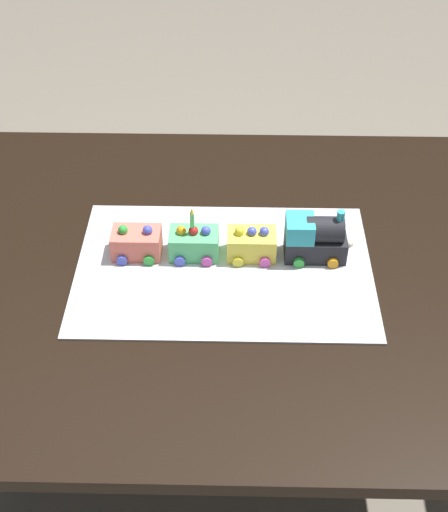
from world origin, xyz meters
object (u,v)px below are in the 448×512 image
(cake_car_gondola_mint_green, at_px, (194,243))
(cake_car_caboose_coral, at_px, (137,242))
(birthday_candle, at_px, (192,218))
(cake_locomotive, at_px, (315,238))
(cake_car_tanker_lemon, at_px, (251,244))
(dining_table, at_px, (203,300))

(cake_car_gondola_mint_green, xyz_separation_m, cake_car_caboose_coral, (0.12, 0.00, -0.00))
(cake_car_caboose_coral, bearing_deg, birthday_candle, 180.00)
(cake_locomotive, distance_m, cake_car_tanker_lemon, 0.13)
(cake_car_gondola_mint_green, xyz_separation_m, birthday_candle, (0.00, 0.00, 0.07))
(dining_table, xyz_separation_m, cake_car_tanker_lemon, (-0.10, -0.03, 0.14))
(cake_car_tanker_lemon, relative_size, cake_car_caboose_coral, 1.00)
(dining_table, bearing_deg, cake_car_gondola_mint_green, -57.29)
(cake_locomotive, distance_m, cake_car_caboose_coral, 0.37)
(cake_car_tanker_lemon, relative_size, birthday_candle, 2.12)
(cake_car_caboose_coral, xyz_separation_m, birthday_candle, (-0.12, 0.00, 0.07))
(cake_locomotive, height_order, cake_car_gondola_mint_green, cake_locomotive)
(cake_car_caboose_coral, distance_m, birthday_candle, 0.13)
(cake_locomotive, height_order, cake_car_tanker_lemon, cake_locomotive)
(cake_locomotive, relative_size, cake_car_gondola_mint_green, 1.40)
(cake_locomotive, distance_m, cake_car_gondola_mint_green, 0.25)
(cake_car_caboose_coral, bearing_deg, dining_table, 169.10)
(cake_locomotive, height_order, birthday_candle, birthday_candle)
(cake_car_gondola_mint_green, relative_size, cake_car_caboose_coral, 1.00)
(dining_table, height_order, cake_car_tanker_lemon, cake_car_tanker_lemon)
(dining_table, bearing_deg, cake_car_caboose_coral, -10.90)
(cake_locomotive, bearing_deg, cake_car_gondola_mint_green, -0.00)
(cake_car_caboose_coral, relative_size, birthday_candle, 2.12)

